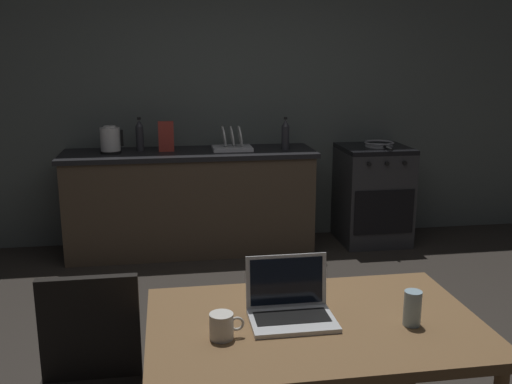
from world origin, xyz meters
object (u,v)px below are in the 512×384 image
at_px(bottle, 285,134).
at_px(cereal_box, 166,136).
at_px(electric_kettle, 110,140).
at_px(dining_table, 314,338).
at_px(bottle_b, 140,135).
at_px(stove_oven, 372,194).
at_px(frying_pan, 379,144).
at_px(dish_rack, 232,145).
at_px(coffee_mug, 222,326).
at_px(drinking_glass, 412,308).
at_px(laptop, 290,307).
at_px(chair, 90,381).

distance_m(bottle, cereal_box, 1.03).
relative_size(electric_kettle, bottle, 0.81).
relative_size(dining_table, bottle_b, 4.38).
height_order(stove_oven, frying_pan, frying_pan).
distance_m(bottle, dish_rack, 0.47).
bearing_deg(coffee_mug, frying_pan, 60.23).
relative_size(stove_oven, dish_rack, 2.62).
distance_m(bottle, coffee_mug, 3.12).
distance_m(electric_kettle, bottle_b, 0.25).
height_order(stove_oven, electric_kettle, electric_kettle).
bearing_deg(dining_table, drinking_glass, -14.12).
bearing_deg(laptop, cereal_box, 98.94).
height_order(frying_pan, bottle_b, bottle_b).
height_order(stove_oven, drinking_glass, stove_oven).
xyz_separation_m(dining_table, bottle, (0.49, 2.90, 0.38)).
xyz_separation_m(chair, bottle, (1.34, 2.84, 0.52)).
bearing_deg(bottle, chair, -115.26).
bearing_deg(cereal_box, stove_oven, -0.69).
height_order(laptop, coffee_mug, laptop).
distance_m(chair, laptop, 0.81).
height_order(laptop, bottle, bottle).
bearing_deg(stove_oven, chair, -127.00).
height_order(chair, laptop, laptop).
bearing_deg(cereal_box, dish_rack, -2.03).
bearing_deg(dish_rack, dining_table, -90.59).
height_order(chair, coffee_mug, chair).
relative_size(dining_table, frying_pan, 2.86).
bearing_deg(laptop, electric_kettle, 107.60).
height_order(electric_kettle, cereal_box, cereal_box).
height_order(frying_pan, cereal_box, cereal_box).
xyz_separation_m(stove_oven, dish_rack, (-1.30, 0.00, 0.49)).
bearing_deg(electric_kettle, drinking_glass, -66.13).
bearing_deg(laptop, bottle, 78.94).
height_order(dining_table, chair, chair).
distance_m(cereal_box, dish_rack, 0.57).
distance_m(laptop, electric_kettle, 3.07).
xyz_separation_m(electric_kettle, bottle_b, (0.24, 0.08, 0.03)).
xyz_separation_m(electric_kettle, frying_pan, (2.36, -0.03, -0.08)).
xyz_separation_m(coffee_mug, dish_rack, (0.39, 3.04, 0.18)).
xyz_separation_m(frying_pan, bottle_b, (-2.12, 0.11, 0.11)).
xyz_separation_m(laptop, dish_rack, (0.12, 2.92, 0.18)).
bearing_deg(stove_oven, dining_table, -114.22).
xyz_separation_m(laptop, coffee_mug, (-0.27, -0.11, 0.00)).
relative_size(stove_oven, coffee_mug, 7.12).
relative_size(stove_oven, bottle_b, 3.09).
bearing_deg(dish_rack, bottle_b, 174.19).
xyz_separation_m(dining_table, electric_kettle, (-1.00, 2.95, 0.36)).
distance_m(frying_pan, dish_rack, 1.33).
bearing_deg(bottle, cereal_box, 176.09).
bearing_deg(dish_rack, laptop, -92.31).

